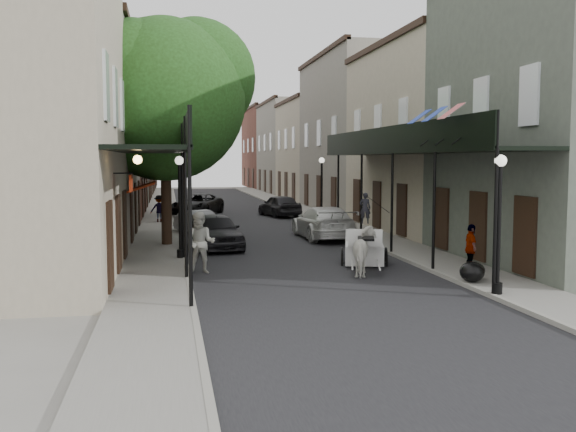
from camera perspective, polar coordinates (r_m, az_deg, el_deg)
name	(u,v)px	position (r m, az deg, el deg)	size (l,w,h in m)	color
ground	(330,289)	(18.53, 3.73, -6.50)	(140.00, 140.00, 0.00)	gray
road	(246,222)	(38.03, -3.73, -0.57)	(8.00, 90.00, 0.01)	black
sidewalk_left	(160,223)	(37.76, -11.29, -0.61)	(2.20, 90.00, 0.12)	gray
sidewalk_right	(328,220)	(38.94, 3.59, -0.35)	(2.20, 90.00, 0.12)	gray
building_row_left	(109,138)	(47.79, -15.60, 6.69)	(5.00, 80.00, 10.50)	#B1A58D
building_row_right	(342,139)	(49.38, 4.84, 6.80)	(5.00, 80.00, 10.50)	gray
gallery_left	(160,150)	(24.57, -11.31, 5.75)	(2.20, 18.05, 4.88)	black
gallery_right	(403,151)	(26.27, 10.19, 5.72)	(2.20, 18.05, 4.88)	black
tree_near	(174,93)	(27.91, -10.08, 10.68)	(7.31, 6.80, 9.63)	#382619
tree_far	(172,126)	(41.82, -10.31, 7.87)	(6.45, 6.00, 8.61)	#382619
lamppost_right_near	(499,222)	(17.88, 18.24, -0.51)	(0.32, 0.32, 3.71)	black
lamppost_left	(180,205)	(23.65, -9.58, 0.96)	(0.32, 0.32, 3.71)	black
lamppost_right_far	(322,189)	(36.65, 3.01, 2.43)	(0.32, 0.32, 3.71)	black
horse	(366,251)	(20.69, 6.93, -3.13)	(0.84, 1.84, 1.55)	silver
carriage	(364,235)	(23.06, 6.78, -1.71)	(2.00, 2.56, 2.60)	black
pedestrian_walking	(201,243)	(21.01, -7.77, -2.38)	(0.98, 0.76, 2.01)	beige
pedestrian_sidewalk_left	(159,209)	(37.72, -11.39, 0.65)	(1.00, 0.57, 1.54)	gray
pedestrian_sidewalk_right	(471,248)	(21.18, 15.96, -2.78)	(0.90, 0.38, 1.54)	gray
car_left_near	(216,231)	(26.82, -6.45, -1.33)	(1.76, 4.37, 1.49)	black
car_left_mid	(200,223)	(31.99, -7.80, -0.60)	(1.26, 3.61, 1.19)	gray
car_left_far	(197,204)	(43.50, -8.05, 1.03)	(2.37, 5.13, 1.43)	black
car_right_near	(323,223)	(30.05, 3.14, -0.59)	(2.14, 5.27, 1.53)	silver
car_right_far	(279,206)	(41.81, -0.77, 0.94)	(1.72, 4.26, 1.45)	black
trash_bags	(473,271)	(19.78, 16.12, -4.75)	(0.97, 1.12, 0.61)	black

